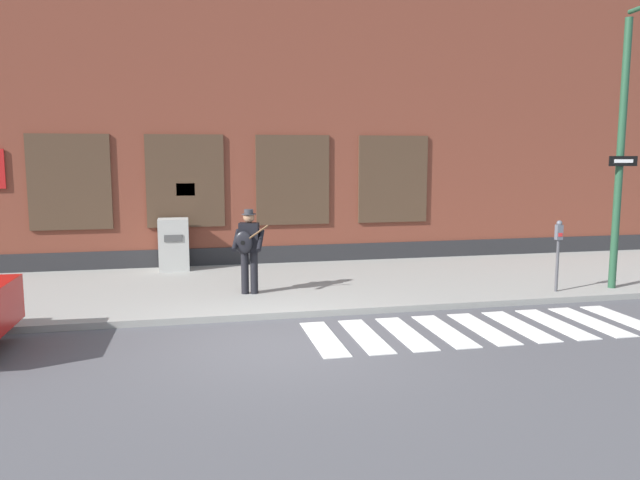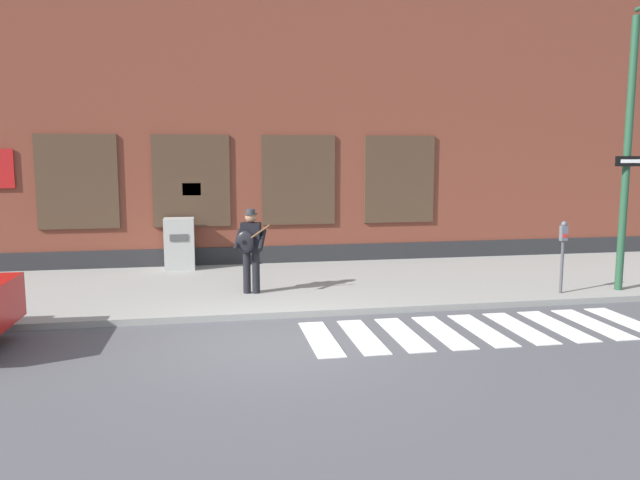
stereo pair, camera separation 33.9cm
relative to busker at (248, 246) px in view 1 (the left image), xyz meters
The scene contains 7 objects.
ground_plane 3.20m from the busker, 87.14° to the right, with size 160.00×160.00×0.00m, color #4C4C51.
sidewalk 1.36m from the busker, 80.51° to the left, with size 28.00×4.98×0.12m.
building_backdrop 6.00m from the busker, 88.40° to the left, with size 28.00×4.06×7.45m.
crosswalk 4.70m from the busker, 39.15° to the right, with size 5.78×1.90×0.01m.
busker is the anchor object (origin of this frame).
parking_meter 6.16m from the busker, 10.07° to the right, with size 0.13×0.11×1.44m.
utility_box 3.31m from the busker, 116.68° to the left, with size 0.70×0.58×1.23m.
Camera 1 is at (-1.33, -9.06, 2.87)m, focal length 35.00 mm.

